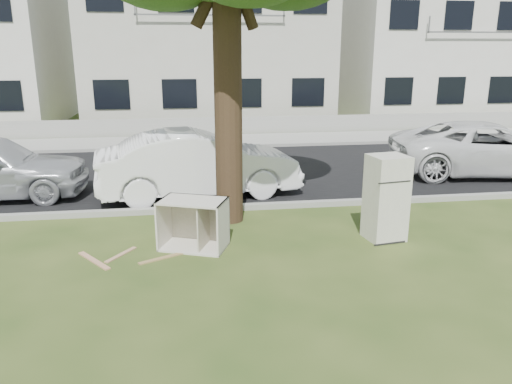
{
  "coord_description": "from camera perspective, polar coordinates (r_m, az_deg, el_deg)",
  "views": [
    {
      "loc": [
        -1.27,
        -7.87,
        3.37
      ],
      "look_at": [
        -0.03,
        0.6,
        0.92
      ],
      "focal_mm": 35.0,
      "sensor_mm": 36.0,
      "label": 1
    }
  ],
  "objects": [
    {
      "name": "kerb_near",
      "position": [
        10.93,
        -1.23,
        -2.01
      ],
      "size": [
        120.0,
        0.18,
        0.12
      ],
      "primitive_type": "cube",
      "color": "gray",
      "rests_on": "ground"
    },
    {
      "name": "townhouse_center",
      "position": [
        25.4,
        -5.69,
        16.69
      ],
      "size": [
        11.22,
        8.16,
        7.44
      ],
      "color": "beige",
      "rests_on": "ground"
    },
    {
      "name": "townhouse_right",
      "position": [
        28.63,
        20.02,
        15.15
      ],
      "size": [
        10.2,
        8.16,
        6.84
      ],
      "color": "silver",
      "rests_on": "ground"
    },
    {
      "name": "sidewalk",
      "position": [
        19.21,
        -4.42,
        5.82
      ],
      "size": [
        120.0,
        2.8,
        0.01
      ],
      "primitive_type": "cube",
      "color": "gray",
      "rests_on": "ground"
    },
    {
      "name": "fridge",
      "position": [
        9.34,
        14.64,
        -0.66
      ],
      "size": [
        0.73,
        0.69,
        1.57
      ],
      "primitive_type": "cube",
      "rotation": [
        0.0,
        0.0,
        0.15
      ],
      "color": "beige",
      "rests_on": "ground"
    },
    {
      "name": "plank_a",
      "position": [
        8.61,
        -9.92,
        -7.26
      ],
      "size": [
        1.0,
        0.57,
        0.02
      ],
      "primitive_type": "cube",
      "rotation": [
        0.0,
        0.0,
        0.47
      ],
      "color": "#9B7D4B",
      "rests_on": "ground"
    },
    {
      "name": "low_wall",
      "position": [
        20.73,
        -4.75,
        7.53
      ],
      "size": [
        120.0,
        0.15,
        0.7
      ],
      "primitive_type": "cube",
      "color": "gray",
      "rests_on": "ground"
    },
    {
      "name": "cabinet",
      "position": [
        8.8,
        -7.17,
        -3.63
      ],
      "size": [
        1.3,
        1.06,
        0.88
      ],
      "primitive_type": "cube",
      "rotation": [
        0.0,
        0.0,
        -0.38
      ],
      "color": "beige",
      "rests_on": "ground"
    },
    {
      "name": "road",
      "position": [
        14.33,
        -3.0,
        2.35
      ],
      "size": [
        120.0,
        7.0,
        0.01
      ],
      "primitive_type": "cube",
      "color": "black",
      "rests_on": "ground"
    },
    {
      "name": "kerb_far",
      "position": [
        17.79,
        -4.08,
        5.0
      ],
      "size": [
        120.0,
        0.18,
        0.12
      ],
      "primitive_type": "cube",
      "color": "gray",
      "rests_on": "ground"
    },
    {
      "name": "car_right",
      "position": [
        15.33,
        25.03,
        4.53
      ],
      "size": [
        5.55,
        3.19,
        1.46
      ],
      "primitive_type": "imported",
      "rotation": [
        0.0,
        0.0,
        1.42
      ],
      "color": "silver",
      "rests_on": "ground"
    },
    {
      "name": "plank_c",
      "position": [
        8.86,
        -15.18,
        -6.92
      ],
      "size": [
        0.48,
        0.65,
        0.02
      ],
      "primitive_type": "cube",
      "rotation": [
        0.0,
        0.0,
        0.97
      ],
      "color": "tan",
      "rests_on": "ground"
    },
    {
      "name": "car_center",
      "position": [
        11.84,
        -6.59,
        3.21
      ],
      "size": [
        4.91,
        2.31,
        1.56
      ],
      "primitive_type": "imported",
      "rotation": [
        0.0,
        0.0,
        1.71
      ],
      "color": "white",
      "rests_on": "ground"
    },
    {
      "name": "ground",
      "position": [
        8.65,
        0.8,
        -6.97
      ],
      "size": [
        120.0,
        120.0,
        0.0
      ],
      "primitive_type": "plane",
      "color": "#2B4217"
    },
    {
      "name": "plank_b",
      "position": [
        8.74,
        -18.03,
        -7.47
      ],
      "size": [
        0.63,
        0.82,
        0.02
      ],
      "primitive_type": "cube",
      "rotation": [
        0.0,
        0.0,
        -0.94
      ],
      "color": "tan",
      "rests_on": "ground"
    }
  ]
}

